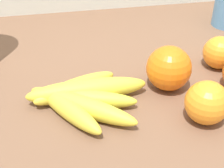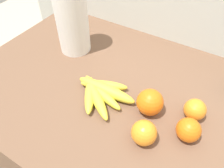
{
  "view_description": "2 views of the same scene",
  "coord_description": "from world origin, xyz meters",
  "px_view_note": "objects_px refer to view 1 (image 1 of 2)",
  "views": [
    {
      "loc": [
        -0.3,
        -0.52,
        1.29
      ],
      "look_at": [
        -0.21,
        -0.06,
        0.96
      ],
      "focal_mm": 53.51,
      "sensor_mm": 36.0,
      "label": 1
    },
    {
      "loc": [
        0.02,
        -0.45,
        1.48
      ],
      "look_at": [
        -0.23,
        -0.04,
        0.98
      ],
      "focal_mm": 34.78,
      "sensor_mm": 36.0,
      "label": 2
    }
  ],
  "objects_px": {
    "orange_back_right": "(219,53)",
    "orange_center": "(169,68)",
    "banana_bunch": "(81,97)",
    "orange_right": "(207,103)"
  },
  "relations": [
    {
      "from": "orange_back_right",
      "to": "orange_center",
      "type": "relative_size",
      "value": 0.8
    },
    {
      "from": "banana_bunch",
      "to": "orange_right",
      "type": "distance_m",
      "value": 0.21
    },
    {
      "from": "orange_back_right",
      "to": "orange_right",
      "type": "bearing_deg",
      "value": -122.07
    },
    {
      "from": "orange_back_right",
      "to": "banana_bunch",
      "type": "bearing_deg",
      "value": -165.4
    },
    {
      "from": "banana_bunch",
      "to": "orange_right",
      "type": "bearing_deg",
      "value": -21.66
    },
    {
      "from": "banana_bunch",
      "to": "orange_center",
      "type": "relative_size",
      "value": 2.58
    },
    {
      "from": "banana_bunch",
      "to": "orange_right",
      "type": "height_order",
      "value": "orange_right"
    },
    {
      "from": "orange_right",
      "to": "orange_back_right",
      "type": "xyz_separation_m",
      "value": [
        0.1,
        0.15,
        -0.0
      ]
    },
    {
      "from": "banana_bunch",
      "to": "orange_center",
      "type": "xyz_separation_m",
      "value": [
        0.17,
        0.03,
        0.02
      ]
    },
    {
      "from": "banana_bunch",
      "to": "orange_right",
      "type": "relative_size",
      "value": 2.99
    }
  ]
}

